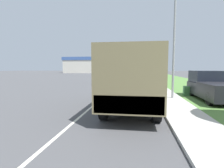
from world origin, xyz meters
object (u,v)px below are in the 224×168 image
object	(u,v)px
car_third_ahead	(135,73)
car_farthest_ahead	(137,71)
lamp_post	(171,36)
car_nearest_ahead	(107,78)
car_fourth_ahead	(123,72)
car_second_ahead	(134,75)
military_truck	(132,77)
pickup_truck	(212,86)

from	to	relation	value
car_third_ahead	car_farthest_ahead	xyz separation A→B (m)	(0.25, 23.19, 0.01)
car_farthest_ahead	lamp_post	bearing A→B (deg)	-87.60
car_nearest_ahead	car_third_ahead	bearing A→B (deg)	80.46
car_fourth_ahead	car_farthest_ahead	size ratio (longest dim) A/B	1.16
car_third_ahead	lamp_post	xyz separation A→B (m)	(2.60, -32.96, 3.44)
car_third_ahead	lamp_post	bearing A→B (deg)	-85.48
car_nearest_ahead	car_second_ahead	size ratio (longest dim) A/B	1.02
car_second_ahead	car_fourth_ahead	world-z (taller)	car_fourth_ahead
military_truck	lamp_post	xyz separation A→B (m)	(2.39, 2.78, 2.53)
car_nearest_ahead	military_truck	bearing A→B (deg)	-74.94
car_nearest_ahead	car_third_ahead	distance (m)	21.82
car_second_ahead	car_farthest_ahead	xyz separation A→B (m)	(0.33, 33.69, 0.09)
car_nearest_ahead	pickup_truck	xyz separation A→B (m)	(9.00, -11.11, 0.13)
car_nearest_ahead	car_farthest_ahead	world-z (taller)	car_nearest_ahead
car_third_ahead	pickup_truck	xyz separation A→B (m)	(5.38, -32.63, 0.16)
pickup_truck	lamp_post	distance (m)	4.31
car_third_ahead	lamp_post	distance (m)	33.24
car_fourth_ahead	military_truck	bearing A→B (deg)	-84.90
car_farthest_ahead	lamp_post	size ratio (longest dim) A/B	0.62
car_farthest_ahead	military_truck	bearing A→B (deg)	-90.03
car_nearest_ahead	car_third_ahead	size ratio (longest dim) A/B	0.95
car_fourth_ahead	lamp_post	xyz separation A→B (m)	(6.41, -42.27, 3.45)
car_nearest_ahead	car_second_ahead	world-z (taller)	car_nearest_ahead
military_truck	pickup_truck	bearing A→B (deg)	31.05
car_nearest_ahead	lamp_post	bearing A→B (deg)	-61.47
pickup_truck	car_nearest_ahead	bearing A→B (deg)	129.00
lamp_post	military_truck	bearing A→B (deg)	-130.67
car_second_ahead	pickup_truck	xyz separation A→B (m)	(5.46, -22.13, 0.25)
lamp_post	car_third_ahead	bearing A→B (deg)	94.52
car_nearest_ahead	car_second_ahead	bearing A→B (deg)	72.22
lamp_post	car_farthest_ahead	bearing A→B (deg)	92.40
military_truck	car_third_ahead	distance (m)	35.75
car_fourth_ahead	pickup_truck	bearing A→B (deg)	-77.64
car_nearest_ahead	car_second_ahead	xyz separation A→B (m)	(3.53, 11.01, -0.12)
car_second_ahead	car_fourth_ahead	xyz separation A→B (m)	(-3.73, 19.81, 0.07)
military_truck	pickup_truck	size ratio (longest dim) A/B	1.50
car_nearest_ahead	pickup_truck	size ratio (longest dim) A/B	0.90
car_third_ahead	pickup_truck	size ratio (longest dim) A/B	0.95
car_second_ahead	car_farthest_ahead	bearing A→B (deg)	89.44
military_truck	car_fourth_ahead	size ratio (longest dim) A/B	1.56
car_third_ahead	car_fourth_ahead	bearing A→B (deg)	112.23
car_nearest_ahead	car_fourth_ahead	xyz separation A→B (m)	(-0.19, 30.83, -0.05)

